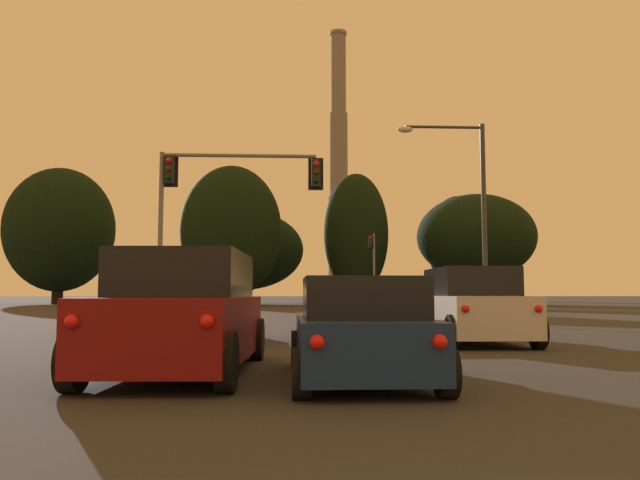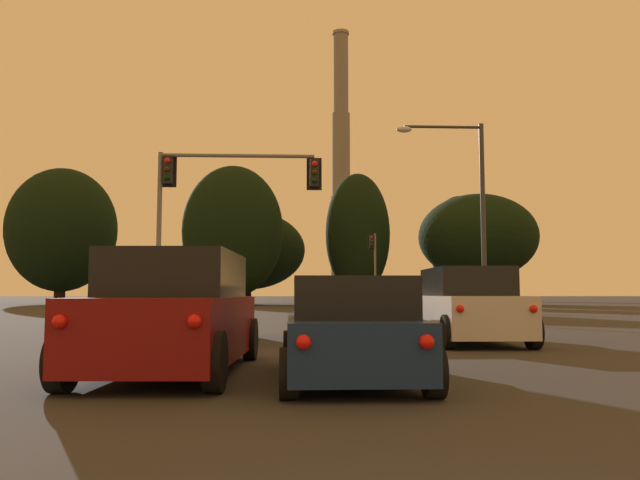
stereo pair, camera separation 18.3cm
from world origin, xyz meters
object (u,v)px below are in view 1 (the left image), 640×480
suv_left_lane_second (185,314)px  traffic_light_far_right (373,259)px  hatchback_center_lane_second (359,333)px  street_lamp (469,198)px  suv_right_lane_front (471,306)px  smokestack (339,192)px  traffic_light_overhead_left (215,192)px  sedan_center_lane_front (349,314)px  sedan_left_lane_front (206,315)px

suv_left_lane_second → traffic_light_far_right: traffic_light_far_right is taller
hatchback_center_lane_second → street_lamp: bearing=68.5°
suv_right_lane_front → smokestack: (6.91, 127.12, 23.79)m
smokestack → traffic_light_overhead_left: bearing=-96.8°
suv_right_lane_front → hatchback_center_lane_second: size_ratio=1.20×
hatchback_center_lane_second → suv_left_lane_second: (-2.60, 0.98, 0.23)m
street_lamp → traffic_light_far_right: bearing=90.8°
hatchback_center_lane_second → traffic_light_far_right: (6.07, 43.52, 3.45)m
suv_left_lane_second → traffic_light_far_right: (8.67, 42.54, 3.22)m
street_lamp → sedan_center_lane_front: bearing=-124.7°
sedan_left_lane_front → sedan_center_lane_front: (3.72, 0.71, 0.00)m
hatchback_center_lane_second → traffic_light_overhead_left: traffic_light_overhead_left is taller
sedan_center_lane_front → street_lamp: size_ratio=0.57×
hatchback_center_lane_second → suv_left_lane_second: 2.79m
suv_right_lane_front → sedan_center_lane_front: suv_right_lane_front is taller
sedan_left_lane_front → traffic_light_far_right: bearing=75.3°
traffic_light_far_right → street_lamp: street_lamp is taller
traffic_light_far_right → sedan_center_lane_front: bearing=-98.7°
hatchback_center_lane_second → suv_left_lane_second: suv_left_lane_second is taller
suv_right_lane_front → street_lamp: size_ratio=0.60×
traffic_light_overhead_left → smokestack: bearing=83.2°
hatchback_center_lane_second → sedan_left_lane_front: size_ratio=0.87×
sedan_center_lane_front → smokestack: 128.53m
suv_left_lane_second → traffic_light_far_right: size_ratio=0.79×
suv_right_lane_front → traffic_light_overhead_left: 11.49m
suv_right_lane_front → traffic_light_overhead_left: traffic_light_overhead_left is taller
sedan_left_lane_front → smokestack: size_ratio=0.07×
sedan_left_lane_front → traffic_light_far_right: 37.58m
suv_left_lane_second → street_lamp: size_ratio=0.60×
suv_left_lane_second → sedan_left_lane_front: (-0.48, 6.26, -0.23)m
traffic_light_overhead_left → street_lamp: bearing=10.1°
suv_left_lane_second → sedan_left_lane_front: 6.28m
hatchback_center_lane_second → traffic_light_far_right: traffic_light_far_right is taller
sedan_center_lane_front → traffic_light_far_right: bearing=79.7°
sedan_center_lane_front → street_lamp: street_lamp is taller
traffic_light_overhead_left → smokestack: smokestack is taller
suv_right_lane_front → sedan_left_lane_front: (-6.66, 0.54, -0.23)m
smokestack → traffic_light_far_right: bearing=-92.8°
suv_left_lane_second → sedan_center_lane_front: suv_left_lane_second is taller
smokestack → sedan_left_lane_front: bearing=-96.1°
hatchback_center_lane_second → sedan_center_lane_front: 7.97m
traffic_light_overhead_left → suv_right_lane_front: bearing=-46.7°
suv_left_lane_second → sedan_left_lane_front: suv_left_lane_second is taller
hatchback_center_lane_second → smokestack: smokestack is taller
hatchback_center_lane_second → sedan_left_lane_front: (-3.09, 7.24, 0.00)m
sedan_center_lane_front → street_lamp: bearing=53.7°
suv_left_lane_second → sedan_left_lane_front: bearing=97.1°
suv_left_lane_second → smokestack: smokestack is taller
traffic_light_overhead_left → street_lamp: street_lamp is taller
traffic_light_far_right → street_lamp: (0.37, -27.19, 1.03)m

